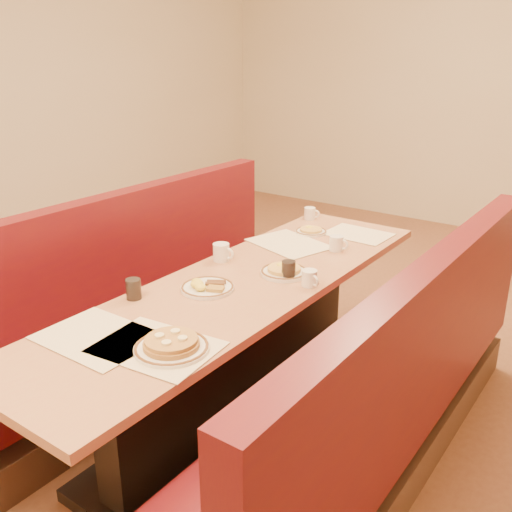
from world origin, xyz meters
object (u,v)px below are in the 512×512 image
Objects in this scene: booth_right at (379,405)px; coffee_mug_b at (222,252)px; soda_tumbler_mid at (289,270)px; coffee_mug_a at (310,278)px; diner_table at (243,352)px; coffee_mug_c at (337,243)px; coffee_mug_d at (310,213)px; booth_left at (140,316)px; soda_tumbler_near at (133,289)px; pancake_plate at (171,346)px; eggs_plate at (207,287)px.

coffee_mug_b is at bearing 170.06° from booth_right.
soda_tumbler_mid is at bearing -5.49° from coffee_mug_b.
soda_tumbler_mid is (-0.13, 0.01, 0.01)m from coffee_mug_a.
coffee_mug_b is at bearing 146.48° from diner_table.
diner_table is 0.53m from coffee_mug_a.
diner_table is 0.48m from soda_tumbler_mid.
coffee_mug_c is 1.10× the size of coffee_mug_d.
booth_left is 26.72× the size of soda_tumbler_near.
booth_left is 20.51× the size of coffee_mug_b.
booth_right is 0.96m from pancake_plate.
coffee_mug_c is at bearing 45.60° from coffee_mug_b.
coffee_mug_b is 1.11× the size of coffee_mug_c.
booth_left and booth_right have the same top height.
coffee_mug_b is 0.64m from coffee_mug_c.
coffee_mug_a is at bearing 82.88° from pancake_plate.
eggs_plate is 0.48m from coffee_mug_a.
booth_right is at bearing 11.50° from eggs_plate.
coffee_mug_c is 0.50m from soda_tumbler_mid.
soda_tumbler_near is (-1.01, -0.43, 0.44)m from booth_right.
soda_tumbler_near is (-0.02, -0.60, -0.00)m from coffee_mug_b.
coffee_mug_c is (0.23, 0.83, 0.03)m from eggs_plate.
coffee_mug_c is at bearing 74.54° from eggs_plate.
coffee_mug_d is 1.53m from soda_tumbler_near.
eggs_plate is 0.86m from coffee_mug_c.
soda_tumbler_mid is at bearing -83.00° from coffee_mug_d.
coffee_mug_b is at bearing 117.77° from pancake_plate.
coffee_mug_c is (0.88, 0.66, 0.43)m from booth_left.
soda_tumbler_near is (-0.43, -1.09, 0.00)m from coffee_mug_c.
coffee_mug_a is 1.00× the size of coffee_mug_d.
diner_table is at bearing 64.58° from eggs_plate.
coffee_mug_a reaches higher than diner_table.
booth_right is 26.72× the size of soda_tumbler_near.
diner_table is 0.43m from eggs_plate.
soda_tumbler_mid reaches higher than eggs_plate.
booth_left is 1.46m from booth_right.
coffee_mug_d is 1.07× the size of soda_tumbler_near.
soda_tumbler_near is at bearing -113.25° from coffee_mug_c.
booth_right is at bearing 0.00° from diner_table.
booth_right is 1.10m from coffee_mug_b.
coffee_mug_b is (-0.44, 0.84, 0.03)m from pancake_plate.
coffee_mug_a is at bearing 28.23° from diner_table.
coffee_mug_d is at bearing 132.52° from booth_right.
coffee_mug_d is at bearing 114.87° from soda_tumbler_mid.
booth_left is 8.96× the size of pancake_plate.
eggs_plate is (-0.81, -0.16, 0.40)m from booth_right.
soda_tumbler_near and soda_tumbler_mid have the same top height.
booth_left reaches higher than pancake_plate.
booth_left reaches higher than eggs_plate.
booth_left is 1.00m from soda_tumbler_mid.
soda_tumbler_mid reaches higher than diner_table.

